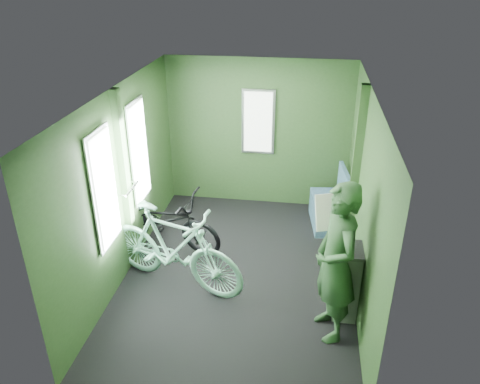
% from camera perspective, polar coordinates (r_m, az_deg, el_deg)
% --- Properties ---
extents(room, '(4.00, 4.02, 2.31)m').
position_cam_1_polar(room, '(5.29, -0.49, 2.99)').
color(room, black).
rests_on(room, ground).
extents(bicycle_black, '(1.83, 1.18, 0.98)m').
position_cam_1_polar(bicycle_black, '(6.57, -9.07, -6.57)').
color(bicycle_black, black).
rests_on(bicycle_black, ground).
extents(bicycle_mint, '(1.92, 1.17, 1.13)m').
position_cam_1_polar(bicycle_mint, '(5.84, -7.78, -11.23)').
color(bicycle_mint, '#8FDCBF').
rests_on(bicycle_mint, ground).
extents(passenger, '(0.60, 0.76, 1.73)m').
position_cam_1_polar(passenger, '(4.75, 11.59, -8.49)').
color(passenger, '#274727').
rests_on(passenger, ground).
extents(waste_box, '(0.25, 0.35, 0.86)m').
position_cam_1_polar(waste_box, '(5.27, 12.85, -10.59)').
color(waste_box, slate).
rests_on(waste_box, ground).
extents(bench_seat, '(0.55, 0.87, 0.86)m').
position_cam_1_polar(bench_seat, '(7.00, 10.89, -2.05)').
color(bench_seat, '#2F4963').
rests_on(bench_seat, ground).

